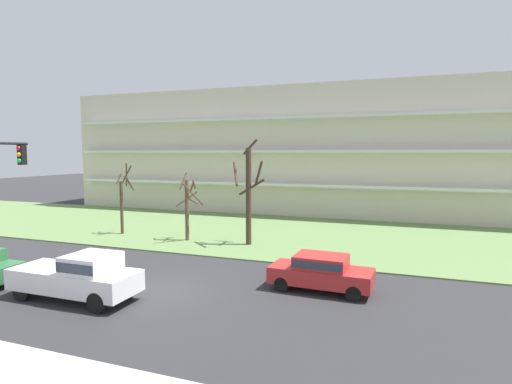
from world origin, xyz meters
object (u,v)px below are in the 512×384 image
at_px(tree_center, 249,193).
at_px(pickup_white_center_right, 79,276).
at_px(sedan_red_center_left, 321,271).
at_px(tree_far_left, 123,200).
at_px(tree_left, 188,205).

xyz_separation_m(tree_center, pickup_white_center_right, (-2.92, -11.64, -2.43)).
relative_size(sedan_red_center_left, pickup_white_center_right, 0.83).
bearing_deg(tree_center, tree_far_left, 178.87).
relative_size(tree_left, sedan_red_center_left, 1.04).
relative_size(tree_left, pickup_white_center_right, 0.86).
bearing_deg(tree_far_left, tree_left, -4.10).
height_order(tree_left, pickup_white_center_right, tree_left).
relative_size(tree_center, pickup_white_center_right, 1.27).
bearing_deg(tree_left, sedan_red_center_left, -33.61).
height_order(tree_center, pickup_white_center_right, tree_center).
bearing_deg(pickup_white_center_right, tree_far_left, 120.72).
height_order(tree_far_left, sedan_red_center_left, tree_far_left).
bearing_deg(tree_left, tree_center, 2.73).
xyz_separation_m(tree_far_left, pickup_white_center_right, (6.98, -11.83, -1.56)).
xyz_separation_m(tree_left, tree_center, (4.32, 0.21, 0.99)).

